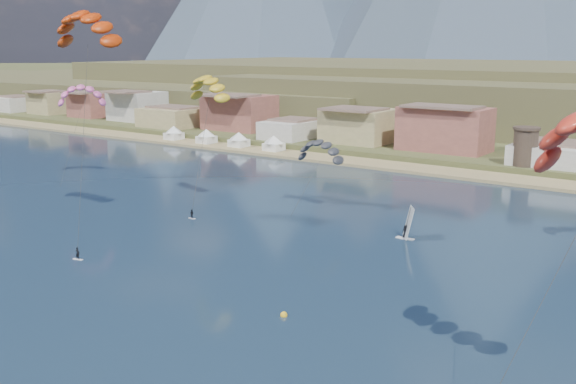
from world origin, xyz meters
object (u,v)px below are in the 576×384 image
at_px(windsurfer, 407,229).
at_px(kitesurfer_yellow, 209,85).
at_px(watchtower, 525,146).
at_px(kitesurfer_red, 87,24).
at_px(buoy, 284,315).

bearing_deg(windsurfer, kitesurfer_yellow, -177.46).
height_order(watchtower, kitesurfer_red, kitesurfer_red).
height_order(watchtower, windsurfer, watchtower).
distance_m(windsurfer, buoy, 34.10).
distance_m(kitesurfer_yellow, windsurfer, 42.05).
bearing_deg(windsurfer, watchtower, 91.34).
relative_size(watchtower, windsurfer, 1.75).
bearing_deg(watchtower, windsurfer, -88.66).
distance_m(watchtower, kitesurfer_red, 96.63).
height_order(kitesurfer_red, buoy, kitesurfer_red).
xyz_separation_m(kitesurfer_red, kitesurfer_yellow, (2.49, 22.64, -9.60)).
xyz_separation_m(kitesurfer_red, buoy, (41.95, -9.70, -30.88)).
bearing_deg(kitesurfer_yellow, watchtower, 60.39).
xyz_separation_m(kitesurfer_yellow, buoy, (39.46, -32.35, -21.28)).
distance_m(kitesurfer_red, kitesurfer_yellow, 24.72).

